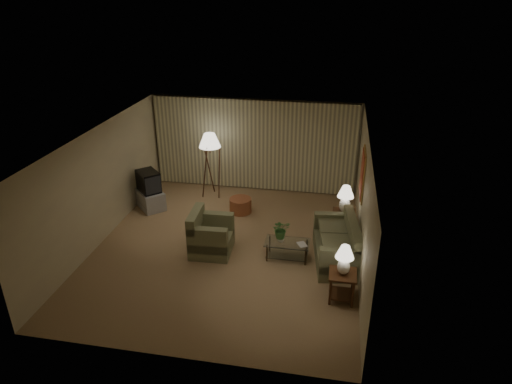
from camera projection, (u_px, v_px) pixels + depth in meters
ground at (227, 247)px, 10.68m from camera, size 7.00×7.00×0.00m
room_shell at (240, 155)px, 11.29m from camera, size 6.04×7.02×2.72m
sofa at (336, 246)px, 10.02m from camera, size 1.96×1.32×0.77m
armchair at (211, 236)px, 10.35m from camera, size 1.03×0.99×0.80m
side_table_near at (342, 282)px, 8.78m from camera, size 0.52×0.52×0.60m
side_table_far at (343, 219)px, 11.10m from camera, size 0.55×0.46×0.60m
table_lamp_near at (344, 257)px, 8.54m from camera, size 0.35×0.35×0.61m
table_lamp_far at (345, 197)px, 10.85m from camera, size 0.39×0.39×0.68m
coffee_table at (287, 248)px, 10.15m from camera, size 0.99×0.54×0.41m
tv_cabinet at (150, 199)px, 12.45m from camera, size 1.44×1.44×0.50m
crt_tv at (148, 181)px, 12.23m from camera, size 1.13×1.13×0.56m
floor_lamp at (211, 164)px, 12.84m from camera, size 0.61×0.61×1.87m
ottoman at (241, 205)px, 12.23m from camera, size 0.71×0.71×0.39m
vase at (281, 238)px, 10.08m from camera, size 0.18×0.18×0.17m
flowers at (281, 226)px, 9.95m from camera, size 0.49×0.46×0.43m
book at (298, 245)px, 9.95m from camera, size 0.28×0.30×0.02m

